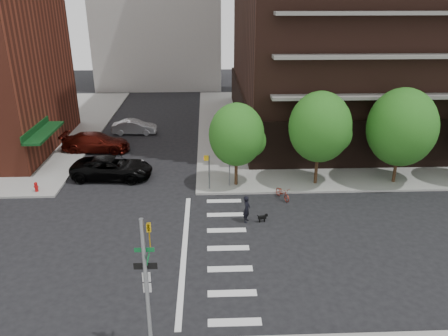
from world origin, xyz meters
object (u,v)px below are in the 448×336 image
Objects in this scene: fire_hydrant at (36,186)px; traffic_signal at (148,297)px; parked_car_silver at (134,127)px; dog_walker at (247,209)px; parked_car_maroon at (96,142)px; scooter at (283,193)px; parked_car_black at (112,168)px.

traffic_signal is at bearing -56.74° from fire_hydrant.
dog_walker is at bearing -150.88° from parked_car_silver.
parked_car_maroon is 5.74m from parked_car_silver.
scooter is at bearing 60.97° from traffic_signal.
fire_hydrant is 0.12× the size of parked_car_maroon.
traffic_signal is 1.00× the size of parked_car_maroon.
parked_car_black is 13.34m from scooter.
fire_hydrant is 0.17× the size of parked_car_silver.
scooter is at bearing -103.43° from parked_car_black.
traffic_signal is 25.34m from parked_car_maroon.
parked_car_black is at bearing 74.10° from dog_walker.
dog_walker is (12.52, -13.50, 0.02)m from parked_car_maroon.
scooter is 4.25m from dog_walker.
parked_car_black is 11.26m from parked_car_silver.
scooter is (12.64, -15.42, -0.27)m from parked_car_silver.
parked_car_silver is at bearing 48.58° from dog_walker.
scooter is at bearing -21.12° from dog_walker.
parked_car_black is 1.03× the size of parked_car_maroon.
parked_car_maroon is 1.35× the size of parked_car_silver.
fire_hydrant is at bearing 167.45° from parked_car_maroon.
parked_car_maroon is 18.51m from scooter.
traffic_signal is at bearing -159.43° from parked_car_black.
parked_car_maroon is 3.45× the size of scooter.
parked_car_maroon is at bearing 28.12° from parked_car_black.
dog_walker is at bearing -135.03° from parked_car_maroon.
parked_car_black is 3.48× the size of dog_walker.
traffic_signal is at bearing -160.04° from parked_car_maroon.
parked_car_maroon is 3.38× the size of dog_walker.
parked_car_black is 12.26m from dog_walker.
dog_walker reaches higher than parked_car_maroon.
parked_car_maroon is at bearing 107.81° from traffic_signal.
parked_car_black is at bearing 27.42° from fire_hydrant.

